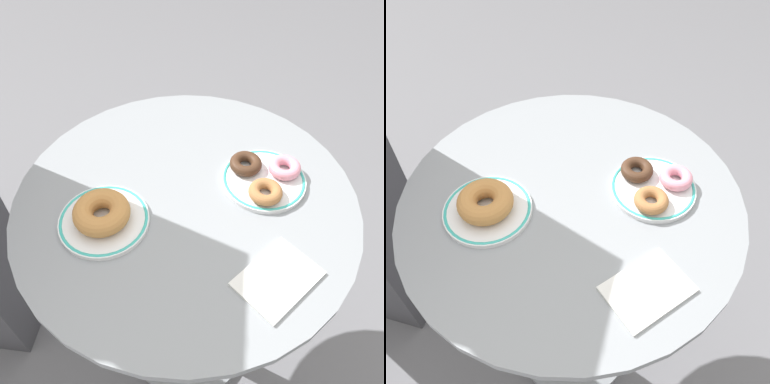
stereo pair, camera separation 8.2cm
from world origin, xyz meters
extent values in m
cube|color=slate|center=(0.00, 0.00, -0.01)|extent=(7.00, 7.00, 0.02)
cylinder|color=gray|center=(0.00, 0.00, 0.74)|extent=(0.71, 0.71, 0.02)
cylinder|color=gray|center=(0.00, 0.00, 0.38)|extent=(0.06, 0.06, 0.71)
cylinder|color=gray|center=(0.00, 0.00, 0.01)|extent=(0.38, 0.38, 0.03)
cylinder|color=white|center=(-0.17, 0.01, 0.76)|extent=(0.18, 0.18, 0.01)
torus|color=#38B2A8|center=(-0.17, 0.01, 0.76)|extent=(0.17, 0.17, 0.01)
cylinder|color=white|center=(0.17, -0.02, 0.76)|extent=(0.18, 0.18, 0.01)
torus|color=#38B2A8|center=(0.17, -0.02, 0.76)|extent=(0.17, 0.17, 0.01)
torus|color=#BC7F42|center=(-0.17, 0.01, 0.78)|extent=(0.11, 0.11, 0.04)
torus|color=pink|center=(0.22, -0.02, 0.77)|extent=(0.08, 0.08, 0.02)
torus|color=#422819|center=(0.15, 0.02, 0.77)|extent=(0.10, 0.10, 0.02)
torus|color=#A36B3D|center=(0.15, -0.07, 0.77)|extent=(0.10, 0.10, 0.02)
cube|color=white|center=(0.07, -0.24, 0.75)|extent=(0.17, 0.14, 0.01)
camera|label=1|loc=(-0.20, -0.50, 1.39)|focal=38.23mm
camera|label=2|loc=(-0.13, -0.53, 1.39)|focal=38.23mm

